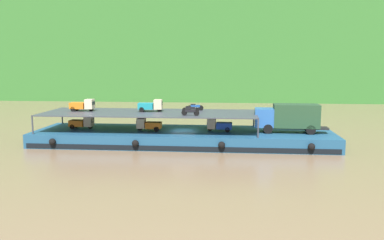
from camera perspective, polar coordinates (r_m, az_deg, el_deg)
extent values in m
plane|color=#7F664C|center=(45.11, -1.27, -3.38)|extent=(400.00, 400.00, 0.00)
cube|color=#33702D|center=(105.72, 2.64, 13.86)|extent=(148.70, 28.28, 39.14)
cube|color=navy|center=(44.97, -1.27, -2.44)|extent=(33.04, 8.58, 1.50)
cube|color=black|center=(40.86, -1.97, -4.10)|extent=(32.37, 0.06, 0.50)
sphere|color=black|center=(44.22, -19.27, -2.95)|extent=(0.71, 0.71, 0.71)
sphere|color=black|center=(41.35, -8.08, -3.32)|extent=(0.71, 0.71, 0.71)
sphere|color=black|center=(40.25, 4.24, -3.58)|extent=(0.71, 0.71, 0.71)
sphere|color=black|center=(41.05, 16.66, -3.67)|extent=(0.71, 0.71, 0.71)
cube|color=#285BA3|center=(44.35, 10.23, 0.35)|extent=(2.08, 2.26, 2.00)
cube|color=#192833|center=(44.26, 8.91, 0.83)|extent=(0.13, 1.84, 0.60)
cube|color=#234228|center=(44.61, 14.60, 0.59)|extent=(4.88, 2.48, 2.50)
cube|color=black|center=(44.79, 14.54, -1.06)|extent=(6.85, 1.64, 0.20)
cylinder|color=black|center=(45.52, 10.64, -0.86)|extent=(1.01, 0.32, 1.00)
cylinder|color=black|center=(43.53, 10.78, -1.27)|extent=(1.01, 0.32, 1.00)
cylinder|color=black|center=(45.98, 16.17, -0.95)|extent=(1.01, 0.32, 1.00)
cylinder|color=black|center=(44.01, 16.56, -1.36)|extent=(1.01, 0.32, 1.00)
cylinder|color=#383D47|center=(48.25, 8.78, 0.29)|extent=(0.16, 0.16, 2.00)
cylinder|color=#383D47|center=(40.73, 9.40, -1.16)|extent=(0.16, 0.16, 2.00)
cylinder|color=#383D47|center=(52.45, -18.00, 0.61)|extent=(0.16, 0.16, 2.00)
cylinder|color=#383D47|center=(45.62, -21.77, -0.65)|extent=(0.16, 0.16, 2.00)
cube|color=#383D47|center=(45.15, -6.08, 1.02)|extent=(23.84, 7.78, 0.10)
cube|color=orange|center=(47.94, -16.00, -0.43)|extent=(1.77, 1.30, 0.70)
cube|color=#C6B793|center=(47.35, -14.47, -0.23)|extent=(0.96, 1.05, 1.10)
cube|color=#19232D|center=(47.15, -13.95, -0.11)|extent=(0.09, 0.85, 0.38)
cylinder|color=black|center=(47.37, -14.28, -0.89)|extent=(0.57, 0.17, 0.56)
cylinder|color=black|center=(47.69, -16.69, -0.92)|extent=(0.57, 0.17, 0.56)
cylinder|color=black|center=(48.64, -16.15, -0.73)|extent=(0.57, 0.17, 0.56)
cube|color=orange|center=(44.73, -5.49, -0.74)|extent=(1.70, 1.21, 0.70)
cube|color=beige|center=(44.98, -7.25, -0.46)|extent=(0.90, 1.00, 1.10)
cube|color=#19232D|center=(45.07, -7.83, -0.32)|extent=(0.04, 0.85, 0.38)
cylinder|color=black|center=(45.10, -7.42, -1.15)|extent=(0.56, 0.14, 0.56)
cylinder|color=black|center=(45.23, -4.86, -1.09)|extent=(0.56, 0.14, 0.56)
cylinder|color=black|center=(44.20, -5.10, -1.30)|extent=(0.56, 0.14, 0.56)
cube|color=#1E47B7|center=(44.31, 4.60, -0.82)|extent=(1.77, 1.29, 0.70)
cube|color=beige|center=(44.40, 2.80, -0.52)|extent=(0.96, 1.05, 1.10)
cube|color=#19232D|center=(44.43, 2.20, -0.37)|extent=(0.09, 0.85, 0.38)
cylinder|color=black|center=(44.50, 2.61, -1.22)|extent=(0.57, 0.17, 0.56)
cylinder|color=black|center=(44.87, 5.16, -1.16)|extent=(0.57, 0.17, 0.56)
cylinder|color=black|center=(43.82, 5.07, -1.39)|extent=(0.57, 0.17, 0.56)
cube|color=orange|center=(47.97, -15.92, 1.99)|extent=(1.74, 1.26, 0.70)
cube|color=beige|center=(47.41, -14.37, 2.22)|extent=(0.94, 1.03, 1.10)
cube|color=#19232D|center=(47.23, -13.85, 2.35)|extent=(0.07, 0.85, 0.38)
cylinder|color=black|center=(47.41, -14.18, 1.56)|extent=(0.56, 0.16, 0.56)
cylinder|color=black|center=(47.68, -16.59, 1.51)|extent=(0.56, 0.16, 0.56)
cylinder|color=black|center=(48.65, -16.09, 1.65)|extent=(0.56, 0.16, 0.56)
cube|color=teal|center=(45.90, -6.59, 1.99)|extent=(1.76, 1.29, 0.70)
cube|color=beige|center=(45.68, -4.86, 2.23)|extent=(0.95, 1.05, 1.10)
cube|color=#19232D|center=(45.62, -4.27, 2.37)|extent=(0.08, 0.85, 0.38)
cylinder|color=black|center=(45.72, -4.66, 1.55)|extent=(0.57, 0.17, 0.56)
cylinder|color=black|center=(45.48, -7.18, 1.48)|extent=(0.57, 0.17, 0.56)
cylinder|color=black|center=(46.52, -6.97, 1.63)|extent=(0.57, 0.17, 0.56)
cylinder|color=black|center=(41.99, 0.64, 1.02)|extent=(0.61, 0.14, 0.60)
cylinder|color=black|center=(42.21, -1.10, 1.05)|extent=(0.61, 0.14, 0.60)
cube|color=black|center=(42.07, -0.23, 1.33)|extent=(1.11, 0.28, 0.28)
cube|color=black|center=(42.09, -0.57, 1.58)|extent=(0.61, 0.24, 0.12)
cylinder|color=#B2B2B7|center=(41.94, 0.51, 1.76)|extent=(0.08, 0.55, 0.04)
cylinder|color=black|center=(44.43, 0.64, 1.41)|extent=(0.61, 0.16, 0.60)
cylinder|color=black|center=(44.42, -1.04, 1.41)|extent=(0.61, 0.16, 0.60)
cube|color=black|center=(44.40, -0.20, 1.69)|extent=(1.12, 0.32, 0.28)
cube|color=black|center=(44.38, -0.53, 1.92)|extent=(0.62, 0.26, 0.12)
cylinder|color=#B2B2B7|center=(44.37, 0.51, 2.11)|extent=(0.10, 0.55, 0.04)
cylinder|color=black|center=(46.68, 1.27, 1.73)|extent=(0.60, 0.12, 0.60)
cylinder|color=black|center=(46.74, -0.32, 1.74)|extent=(0.60, 0.12, 0.60)
cube|color=#1E4C99|center=(46.68, 0.47, 2.01)|extent=(1.11, 0.24, 0.28)
cube|color=black|center=(46.67, 0.17, 2.23)|extent=(0.61, 0.22, 0.12)
cylinder|color=#B2B2B7|center=(46.62, 1.15, 2.40)|extent=(0.06, 0.55, 0.04)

